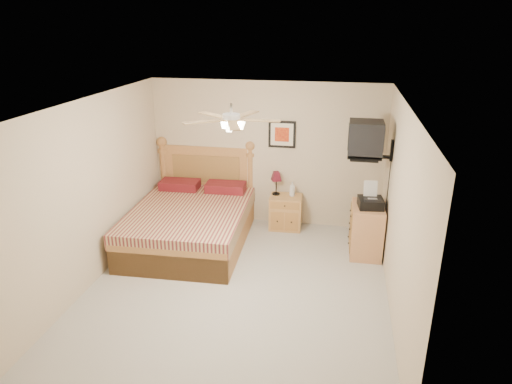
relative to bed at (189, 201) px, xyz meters
The scene contains 17 objects.
floor 1.71m from the bed, 46.79° to the right, with size 4.50×4.50×0.00m, color #A09A90.
ceiling 2.34m from the bed, 46.79° to the right, with size 4.00×4.50×0.04m, color white.
wall_back 1.63m from the bed, 47.05° to the left, with size 4.00×0.04×2.50m, color #BFAB8C.
wall_front 3.57m from the bed, 72.66° to the right, with size 4.00×0.04×2.50m, color #BFAB8C.
wall_left 1.55m from the bed, 130.25° to the right, with size 0.04×4.50×2.50m, color #BFAB8C.
wall_right 3.29m from the bed, 20.15° to the right, with size 0.04×4.50×2.50m, color #BFAB8C.
bed is the anchor object (origin of this frame).
nightstand 1.75m from the bed, 31.55° to the left, with size 0.55×0.41×0.59m, color #C28E46.
table_lamp 1.58m from the bed, 36.88° to the left, with size 0.22×0.22×0.41m, color #55101D, non-canonical shape.
lotion_bottle 1.80m from the bed, 30.82° to the left, with size 0.10×0.10×0.25m, color silver.
framed_picture 1.94m from the bed, 40.02° to the left, with size 0.46×0.04×0.46m, color black.
dresser 2.81m from the bed, ahead, with size 0.47×0.68×0.80m, color #B57848.
fax_machine 2.82m from the bed, ahead, with size 0.36×0.38×0.38m, color black, non-canonical shape.
magazine_lower 2.80m from the bed, ahead, with size 0.22×0.30×0.03m, color #AFA48C.
magazine_upper 2.83m from the bed, ahead, with size 0.18×0.25×0.02m, color tan.
wall_tv 3.01m from the bed, ahead, with size 0.56×0.46×0.58m, color black, non-canonical shape.
ceiling_fan 2.34m from the bed, 51.45° to the right, with size 1.14×1.14×0.28m, color white, non-canonical shape.
Camera 1 is at (1.26, -5.24, 3.43)m, focal length 32.00 mm.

